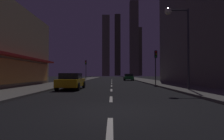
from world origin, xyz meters
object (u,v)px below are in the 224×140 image
at_px(traffic_light_near_right, 156,59).
at_px(street_lamp_right, 178,28).
at_px(traffic_light_far_left, 86,66).
at_px(car_parked_far, 129,77).
at_px(car_parked_near, 72,81).
at_px(fire_hydrant_far_left, 71,80).

relative_size(traffic_light_near_right, street_lamp_right, 0.64).
height_order(traffic_light_near_right, traffic_light_far_left, same).
bearing_deg(street_lamp_right, car_parked_far, 94.37).
distance_m(traffic_light_far_left, street_lamp_right, 25.31).
distance_m(car_parked_near, car_parked_far, 22.80).
relative_size(fire_hydrant_far_left, street_lamp_right, 0.10).
xyz_separation_m(car_parked_far, traffic_light_far_left, (-9.10, -0.49, 2.45)).
height_order(car_parked_far, fire_hydrant_far_left, car_parked_far).
bearing_deg(traffic_light_near_right, fire_hydrant_far_left, 162.06).
bearing_deg(car_parked_near, traffic_light_far_left, 95.14).
relative_size(car_parked_far, street_lamp_right, 0.64).
height_order(car_parked_near, traffic_light_far_left, traffic_light_far_left).
xyz_separation_m(traffic_light_near_right, street_lamp_right, (-0.12, -7.62, 1.87)).
relative_size(car_parked_far, traffic_light_near_right, 1.01).
xyz_separation_m(car_parked_near, car_parked_far, (7.20, 21.63, 0.00)).
xyz_separation_m(car_parked_far, street_lamp_right, (1.78, -23.27, 4.33)).
relative_size(car_parked_near, traffic_light_near_right, 1.01).
bearing_deg(street_lamp_right, traffic_light_far_left, 115.54).
relative_size(traffic_light_near_right, traffic_light_far_left, 1.00).
xyz_separation_m(car_parked_near, street_lamp_right, (8.98, -1.64, 4.33)).
bearing_deg(traffic_light_near_right, traffic_light_far_left, 125.98).
distance_m(fire_hydrant_far_left, street_lamp_right, 16.63).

